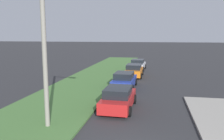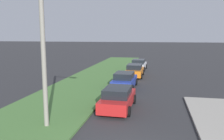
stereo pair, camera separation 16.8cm
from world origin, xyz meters
TOP-DOWN VIEW (x-y plane):
  - grass_median at (10.00, 6.02)m, footprint 60.00×6.00m
  - parked_car_red at (6.58, 1.64)m, footprint 4.34×2.09m
  - parked_car_blue at (12.62, 2.09)m, footprint 4.35×2.11m
  - parked_car_orange at (18.60, 1.77)m, footprint 4.32×2.06m
  - parked_car_white at (24.06, 1.76)m, footprint 4.37×2.16m
  - streetlight at (2.71, 4.43)m, footprint 0.82×2.85m

SIDE VIEW (x-z plane):
  - grass_median at x=10.00m, z-range 0.00..0.12m
  - parked_car_red at x=6.58m, z-range -0.02..1.45m
  - parked_car_blue at x=12.62m, z-range -0.02..1.45m
  - parked_car_orange at x=18.60m, z-range -0.02..1.45m
  - parked_car_white at x=24.06m, z-range -0.02..1.45m
  - streetlight at x=2.71m, z-range 0.64..8.14m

